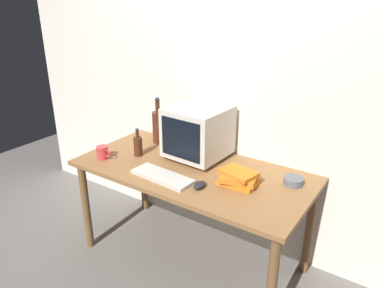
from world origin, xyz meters
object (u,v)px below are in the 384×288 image
object	(u,v)px
keyboard	(163,177)
book_stack	(239,178)
bottle_tall	(158,126)
mug	(103,153)
cd_spindle	(294,181)
computer_mouse	(200,185)
crt_monitor	(198,132)
bottle_short	(138,145)

from	to	relation	value
keyboard	book_stack	size ratio (longest dim) A/B	1.71
keyboard	bottle_tall	distance (m)	0.62
keyboard	mug	size ratio (longest dim) A/B	3.50
cd_spindle	keyboard	bearing A→B (deg)	-151.58
keyboard	mug	world-z (taller)	mug
computer_mouse	crt_monitor	bearing A→B (deg)	123.97
computer_mouse	bottle_short	distance (m)	0.65
mug	cd_spindle	world-z (taller)	mug
bottle_short	mug	size ratio (longest dim) A/B	1.72
bottle_short	mug	world-z (taller)	bottle_short
computer_mouse	keyboard	bearing A→B (deg)	-174.71
crt_monitor	bottle_tall	bearing A→B (deg)	170.00
computer_mouse	mug	distance (m)	0.80
bottle_tall	crt_monitor	bearing A→B (deg)	-10.00
bottle_tall	cd_spindle	distance (m)	1.12
computer_mouse	bottle_short	bearing A→B (deg)	165.22
crt_monitor	bottle_tall	distance (m)	0.42
bottle_short	cd_spindle	distance (m)	1.10
keyboard	bottle_tall	bearing A→B (deg)	134.95
keyboard	mug	bearing A→B (deg)	-176.40
bottle_tall	mug	world-z (taller)	bottle_tall
computer_mouse	book_stack	distance (m)	0.24
crt_monitor	bottle_tall	world-z (taller)	crt_monitor
crt_monitor	bottle_short	xyz separation A→B (m)	(-0.38, -0.20, -0.12)
computer_mouse	mug	size ratio (longest dim) A/B	0.83
book_stack	mug	bearing A→B (deg)	-168.87
mug	cd_spindle	distance (m)	1.30
bottle_short	cd_spindle	size ratio (longest dim) A/B	1.72
book_stack	mug	xyz separation A→B (m)	(-0.97, -0.19, 0.00)
crt_monitor	bottle_tall	xyz separation A→B (m)	(-0.41, 0.07, -0.06)
bottle_short	keyboard	bearing A→B (deg)	-26.67
computer_mouse	mug	xyz separation A→B (m)	(-0.80, -0.03, 0.03)
crt_monitor	mug	distance (m)	0.68
bottle_tall	mug	xyz separation A→B (m)	(-0.13, -0.46, -0.09)
crt_monitor	cd_spindle	xyz separation A→B (m)	(0.70, -0.00, -0.17)
crt_monitor	book_stack	distance (m)	0.49
keyboard	cd_spindle	size ratio (longest dim) A/B	3.50
computer_mouse	bottle_short	world-z (taller)	bottle_short
keyboard	computer_mouse	size ratio (longest dim) A/B	4.20
bottle_tall	bottle_short	distance (m)	0.29
bottle_short	book_stack	xyz separation A→B (m)	(0.80, 0.01, -0.03)
computer_mouse	mug	world-z (taller)	mug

